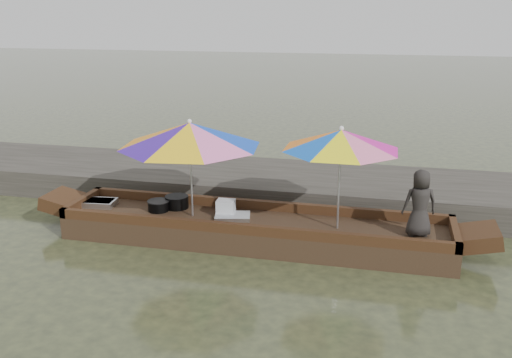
% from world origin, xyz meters
% --- Properties ---
extents(water, '(80.00, 80.00, 0.00)m').
position_xyz_m(water, '(0.00, 0.00, 0.00)').
color(water, '#2D3221').
rests_on(water, ground).
extents(dock, '(22.00, 2.20, 0.50)m').
position_xyz_m(dock, '(0.00, 2.20, 0.25)').
color(dock, '#2D2B26').
rests_on(dock, ground).
extents(boat_hull, '(6.00, 1.20, 0.35)m').
position_xyz_m(boat_hull, '(0.00, 0.00, 0.17)').
color(boat_hull, black).
rests_on(boat_hull, water).
extents(cooking_pot, '(0.38, 0.38, 0.20)m').
position_xyz_m(cooking_pot, '(-1.39, 0.30, 0.45)').
color(cooking_pot, black).
rests_on(cooking_pot, boat_hull).
extents(tray_crayfish, '(0.58, 0.43, 0.09)m').
position_xyz_m(tray_crayfish, '(-2.70, 0.11, 0.39)').
color(tray_crayfish, silver).
rests_on(tray_crayfish, boat_hull).
extents(tray_scallop, '(0.61, 0.49, 0.06)m').
position_xyz_m(tray_scallop, '(-0.36, 0.04, 0.38)').
color(tray_scallop, silver).
rests_on(tray_scallop, boat_hull).
extents(charcoal_grill, '(0.33, 0.33, 0.16)m').
position_xyz_m(charcoal_grill, '(-1.63, 0.09, 0.43)').
color(charcoal_grill, black).
rests_on(charcoal_grill, boat_hull).
extents(supply_bag, '(0.30, 0.24, 0.26)m').
position_xyz_m(supply_bag, '(-0.50, 0.13, 0.48)').
color(supply_bag, silver).
rests_on(supply_bag, boat_hull).
extents(vendor, '(0.55, 0.42, 0.99)m').
position_xyz_m(vendor, '(2.43, -0.01, 0.85)').
color(vendor, black).
rests_on(vendor, boat_hull).
extents(umbrella_bow, '(2.71, 2.71, 1.55)m').
position_xyz_m(umbrella_bow, '(-1.01, 0.00, 1.12)').
color(umbrella_bow, blue).
rests_on(umbrella_bow, boat_hull).
extents(umbrella_stern, '(2.27, 2.27, 1.55)m').
position_xyz_m(umbrella_stern, '(1.28, 0.00, 1.12)').
color(umbrella_stern, '#4514A5').
rests_on(umbrella_stern, boat_hull).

